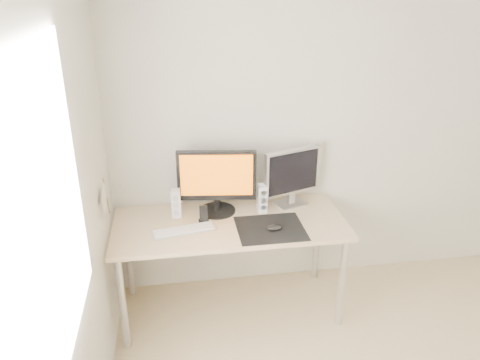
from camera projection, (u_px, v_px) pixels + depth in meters
wall_back at (346, 128)px, 3.49m from camera, size 3.50×0.00×3.50m
wall_left at (51, 293)px, 1.65m from camera, size 0.00×3.50×3.50m
window_pane at (43, 232)px, 1.56m from camera, size 0.00×1.30×1.30m
mousepad at (270, 228)px, 3.14m from camera, size 0.45×0.40×0.00m
mouse at (274, 228)px, 3.10m from camera, size 0.10×0.06×0.04m
desk at (230, 231)px, 3.26m from camera, size 1.60×0.70×0.73m
main_monitor at (217, 180)px, 3.26m from camera, size 0.55×0.29×0.47m
second_monitor at (292, 175)px, 3.37m from camera, size 0.44×0.22×0.43m
speaker_left at (176, 203)px, 3.26m from camera, size 0.07×0.08×0.20m
speaker_right at (262, 198)px, 3.33m from camera, size 0.07×0.08×0.20m
keyboard at (184, 230)px, 3.10m from camera, size 0.43×0.19×0.02m
phone_dock at (204, 217)px, 3.20m from camera, size 0.07×0.06×0.13m
pennant at (105, 196)px, 2.86m from camera, size 0.01×0.23×0.29m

